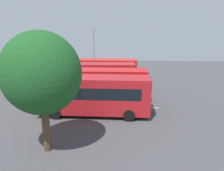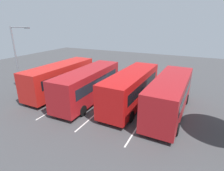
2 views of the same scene
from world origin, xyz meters
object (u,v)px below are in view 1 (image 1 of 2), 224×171
bus_center_right (96,76)px  bus_far_right (103,70)px  bus_far_left (94,94)px  pedestrian (146,75)px  street_lamp (94,50)px  bus_center_left (101,84)px  depot_tree (41,74)px

bus_center_right → bus_far_right: size_ratio=1.00×
bus_far_right → bus_center_right: bearing=-96.7°
bus_far_left → pedestrian: 13.33m
bus_far_left → bus_far_right: 11.95m
bus_center_right → street_lamp: size_ratio=1.28×
bus_center_left → pedestrian: 10.09m
depot_tree → bus_far_left: bearing=69.0°
bus_center_left → bus_center_right: 4.36m
bus_far_right → depot_tree: (-2.08, -17.55, 2.81)m
bus_far_right → pedestrian: bearing=1.0°
bus_center_right → pedestrian: size_ratio=5.28×
bus_far_left → street_lamp: bearing=98.6°
bus_far_left → bus_far_right: (-0.06, 11.95, 0.00)m
pedestrian → bus_far_right: bearing=9.7°
depot_tree → bus_far_right: bearing=83.2°
pedestrian → street_lamp: (-7.80, 4.30, 3.19)m
pedestrian → bus_center_left: bearing=65.7°
depot_tree → bus_center_right: bearing=83.6°
pedestrian → depot_tree: size_ratio=0.26×
bus_center_right → street_lamp: 8.77m
bus_far_right → depot_tree: bearing=-95.4°
bus_far_left → depot_tree: (-2.15, -5.60, 2.81)m
bus_far_left → depot_tree: size_ratio=1.36×
street_lamp → bus_center_right: bearing=-1.4°
bus_center_left → bus_center_right: (-0.89, 4.27, 0.00)m
bus_far_right → depot_tree: depot_tree is taller
bus_center_right → bus_far_right: 4.11m
bus_center_left → bus_far_left: bearing=-92.0°
bus_far_left → bus_center_right: same height
bus_center_right → depot_tree: depot_tree is taller
bus_far_right → pedestrian: size_ratio=5.29×
street_lamp → pedestrian: bearing=51.4°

